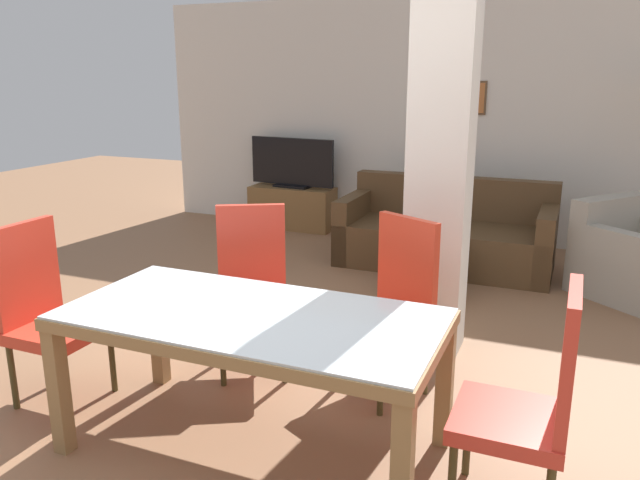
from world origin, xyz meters
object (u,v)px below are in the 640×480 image
dining_chair_far_left (252,284)px  coffee_table (424,270)px  sofa (446,237)px  bottle (405,235)px  tv_screen (292,163)px  dining_chair_far_right (393,301)px  tv_stand (292,208)px  dining_chair_head_left (45,308)px  armchair (635,263)px  dining_chair_head_right (533,399)px  dining_table (252,339)px

dining_chair_far_left → coffee_table: bearing=-141.2°
sofa → bottle: (-0.13, -1.11, 0.27)m
tv_screen → coffee_table: bearing=144.6°
dining_chair_far_right → sofa: 2.68m
tv_stand → tv_screen: 0.55m
bottle → tv_screen: tv_screen is taller
dining_chair_head_left → tv_screen: size_ratio=0.94×
sofa → armchair: sofa is taller
bottle → tv_screen: bearing=135.3°
armchair → tv_stand: size_ratio=1.14×
dining_chair_head_left → tv_screen: bearing=-173.7°
dining_chair_head_left → dining_chair_far_left: bearing=133.5°
dining_chair_far_right → sofa: size_ratio=0.51×
dining_chair_head_left → coffee_table: bearing=148.0°
dining_chair_head_left → bottle: dining_chair_head_left is taller
dining_chair_far_left → bottle: dining_chair_far_left is taller
coffee_table → dining_chair_head_right: bearing=-67.5°
dining_table → dining_chair_head_left: dining_chair_head_left is taller
sofa → armchair: bearing=170.6°
dining_chair_far_left → tv_screen: size_ratio=0.94×
dining_chair_far_left → tv_stand: dining_chair_far_left is taller
armchair → bottle: 2.01m
armchair → tv_screen: size_ratio=1.06×
dining_table → tv_screen: tv_screen is taller
bottle → armchair: bearing=24.7°
tv_stand → tv_screen: size_ratio=0.94×
dining_chair_far_right → dining_chair_head_left: size_ratio=1.00×
dining_chair_far_right → bottle: bearing=-49.9°
dining_chair_head_right → dining_chair_far_left: 1.96m
armchair → dining_chair_far_right: bearing=7.3°
sofa → dining_chair_head_right: bearing=106.9°
dining_chair_head_right → bottle: (-1.20, 2.43, 0.00)m
dining_chair_head_right → dining_table: bearing=90.0°
dining_chair_head_left → tv_stand: (-0.48, 4.35, -0.30)m
dining_chair_far_left → coffee_table: (0.71, 1.72, -0.33)m
dining_chair_head_right → sofa: bearing=16.9°
dining_chair_far_left → coffee_table: 1.89m
dining_chair_head_left → armchair: size_ratio=0.88×
coffee_table → dining_chair_head_left: bearing=-122.0°
tv_stand → tv_screen: (0.00, 0.00, 0.55)m
dining_chair_far_left → tv_stand: bearing=-97.4°
dining_chair_far_right → dining_chair_head_left: same height
dining_chair_head_right → armchair: (0.60, 3.26, -0.27)m
dining_table → tv_screen: bearing=112.8°
dining_chair_head_right → dining_chair_head_left: bearing=90.0°
bottle → coffee_table: bearing=42.5°
dining_chair_far_right → tv_screen: (-2.28, 3.47, 0.25)m
dining_table → tv_stand: 4.73m
dining_chair_far_left → dining_chair_head_right: bearing=126.0°
dining_chair_far_right → tv_stand: bearing=-29.1°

